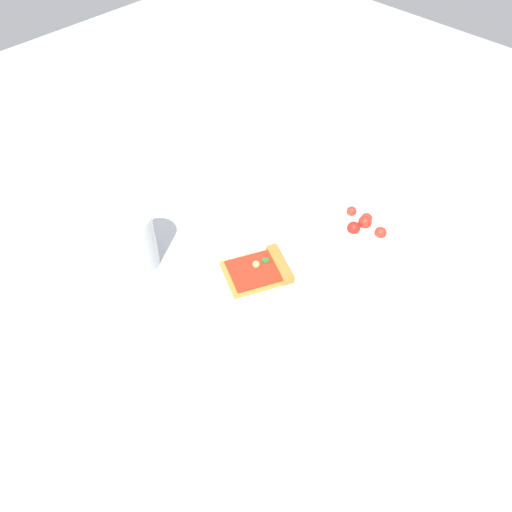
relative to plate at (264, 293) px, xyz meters
name	(u,v)px	position (x,y,z in m)	size (l,w,h in m)	color
ground_plane	(265,295)	(0.00, 0.00, -0.01)	(2.40, 2.40, 0.00)	silver
plate	(264,293)	(0.00, 0.00, 0.00)	(0.26, 0.26, 0.01)	white
pizza_slice_main	(262,270)	(-0.03, -0.03, 0.01)	(0.14, 0.13, 0.02)	gold
salad_bowl	(364,232)	(-0.22, 0.05, 0.03)	(0.13, 0.13, 0.08)	white
soda_glass	(135,242)	(0.11, -0.22, 0.05)	(0.08, 0.08, 0.12)	silver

